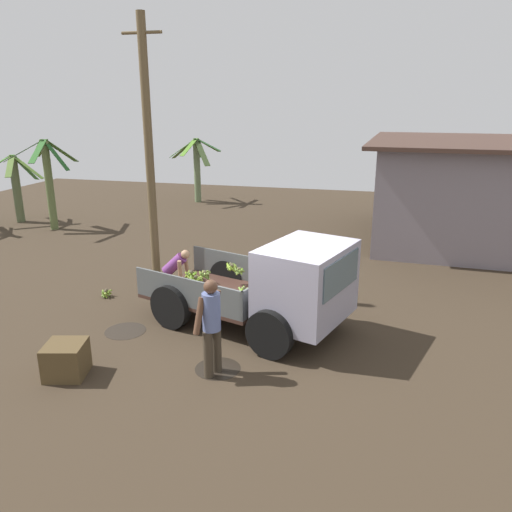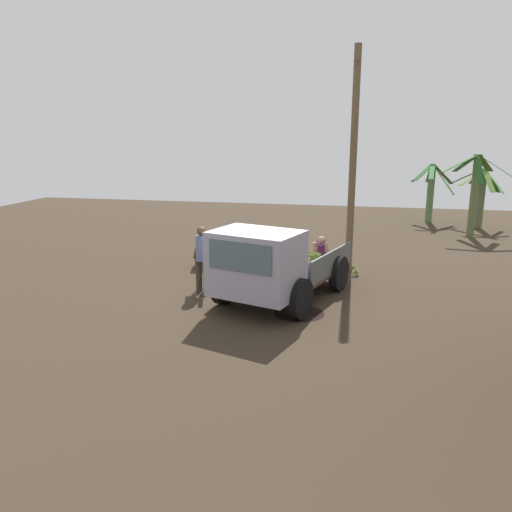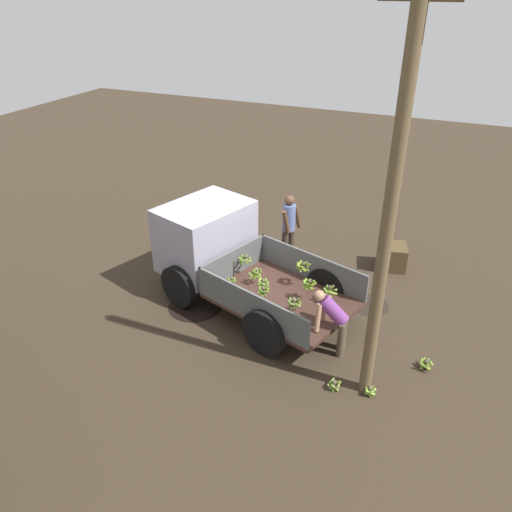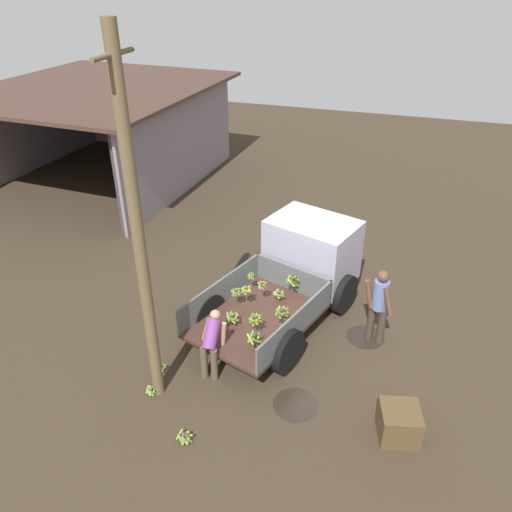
# 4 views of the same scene
# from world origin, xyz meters

# --- Properties ---
(ground) EXTENTS (36.00, 36.00, 0.00)m
(ground) POSITION_xyz_m (0.00, 0.00, 0.00)
(ground) COLOR #382C20
(mud_patch_0) EXTENTS (0.82, 0.82, 0.01)m
(mud_patch_0) POSITION_xyz_m (-0.88, -1.52, 0.00)
(mud_patch_0) COLOR black
(mud_patch_0) RESTS_ON ground
(mud_patch_1) EXTENTS (1.18, 1.18, 0.01)m
(mud_patch_1) POSITION_xyz_m (0.22, 1.02, 0.00)
(mud_patch_1) COLOR black
(mud_patch_1) RESTS_ON ground
(mud_patch_2) EXTENTS (0.85, 0.85, 0.01)m
(mud_patch_2) POSITION_xyz_m (-3.24, -0.54, 0.00)
(mud_patch_2) COLOR black
(mud_patch_2) RESTS_ON ground
(cargo_truck) EXTENTS (4.69, 3.22, 1.95)m
(cargo_truck) POSITION_xyz_m (0.00, 0.17, 1.04)
(cargo_truck) COLOR #412921
(cargo_truck) RESTS_ON ground
(warehouse_shed) EXTENTS (8.68, 7.88, 3.37)m
(warehouse_shed) POSITION_xyz_m (5.94, 8.88, 2.48)
(warehouse_shed) COLOR gray
(warehouse_shed) RESTS_ON ground
(utility_pole) EXTENTS (0.97, 0.21, 6.48)m
(utility_pole) POSITION_xyz_m (-3.71, 2.02, 3.29)
(utility_pole) COLOR brown
(utility_pole) RESTS_ON ground
(person_foreground_visitor) EXTENTS (0.46, 0.69, 1.75)m
(person_foreground_visitor) POSITION_xyz_m (-0.92, -1.70, 0.97)
(person_foreground_visitor) COLOR #3B3226
(person_foreground_visitor) RESTS_ON ground
(person_worker_loading) EXTENTS (0.69, 0.55, 1.28)m
(person_worker_loading) POSITION_xyz_m (-2.88, 1.25, 0.75)
(person_worker_loading) COLOR brown
(person_worker_loading) RESTS_ON ground
(banana_bunch_on_ground_0) EXTENTS (0.22, 0.22, 0.19)m
(banana_bunch_on_ground_0) POSITION_xyz_m (-4.61, 1.02, 0.10)
(banana_bunch_on_ground_0) COLOR #4A4230
(banana_bunch_on_ground_0) RESTS_ON ground
(banana_bunch_on_ground_1) EXTENTS (0.24, 0.22, 0.20)m
(banana_bunch_on_ground_1) POSITION_xyz_m (-3.23, 2.24, 0.12)
(banana_bunch_on_ground_1) COLOR brown
(banana_bunch_on_ground_1) RESTS_ON ground
(banana_bunch_on_ground_2) EXTENTS (0.21, 0.21, 0.18)m
(banana_bunch_on_ground_2) POSITION_xyz_m (-3.82, 2.12, 0.10)
(banana_bunch_on_ground_2) COLOR brown
(banana_bunch_on_ground_2) RESTS_ON ground
(banana_bunch_on_ground_3) EXTENTS (0.26, 0.25, 0.21)m
(banana_bunch_on_ground_3) POSITION_xyz_m (-4.61, 1.08, 0.12)
(banana_bunch_on_ground_3) COLOR #4C4531
(banana_bunch_on_ground_3) RESTS_ON ground
(wooden_crate_0) EXTENTS (0.81, 0.81, 0.60)m
(wooden_crate_0) POSITION_xyz_m (-3.36, -2.37, 0.30)
(wooden_crate_0) COLOR #4F3E24
(wooden_crate_0) RESTS_ON ground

